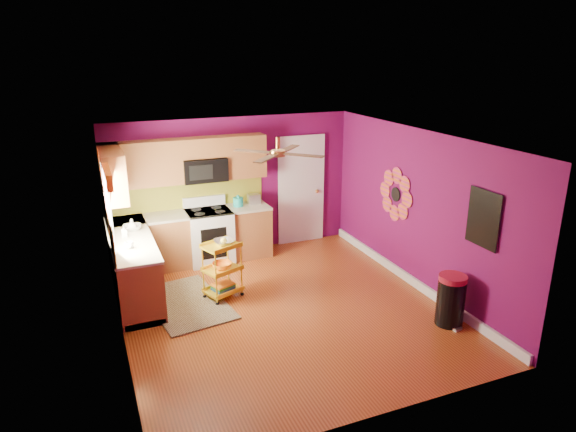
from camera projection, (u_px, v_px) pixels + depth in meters
name	position (u px, v px, depth m)	size (l,w,h in m)	color
ground	(284.00, 309.00, 7.53)	(5.00, 5.00, 0.00)	maroon
room_envelope	(285.00, 202.00, 7.03)	(4.54, 5.04, 2.52)	#630B4C
lower_cabinets	(168.00, 251.00, 8.50)	(2.81, 2.31, 0.94)	brown
electric_range	(209.00, 235.00, 9.09)	(0.76, 0.66, 1.13)	white
upper_cabinetry	(164.00, 166.00, 8.43)	(2.80, 2.30, 1.26)	brown
left_window	(107.00, 193.00, 7.11)	(0.08, 1.35, 1.08)	white
panel_door	(301.00, 191.00, 9.86)	(0.95, 0.11, 2.15)	white
right_wall_art	(432.00, 204.00, 7.58)	(0.04, 2.74, 1.04)	black
ceiling_fan	(278.00, 152.00, 6.99)	(1.01, 1.01, 0.26)	#BF8C3F
shag_rug	(187.00, 303.00, 7.68)	(1.02, 1.67, 0.02)	black
rolling_cart	(223.00, 267.00, 7.74)	(0.64, 0.55, 0.96)	yellow
trash_can	(451.00, 300.00, 7.02)	(0.45, 0.46, 0.73)	black
teal_kettle	(238.00, 202.00, 9.18)	(0.18, 0.18, 0.21)	teal
toaster	(254.00, 199.00, 9.32)	(0.22, 0.15, 0.18)	beige
soap_bottle_a	(124.00, 231.00, 7.69)	(0.08, 0.08, 0.17)	#EA3F72
soap_bottle_b	(132.00, 225.00, 7.97)	(0.15, 0.15, 0.19)	white
counter_dish	(132.00, 227.00, 8.02)	(0.28, 0.28, 0.07)	white
counter_cup	(129.00, 245.00, 7.26)	(0.13, 0.13, 0.10)	white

